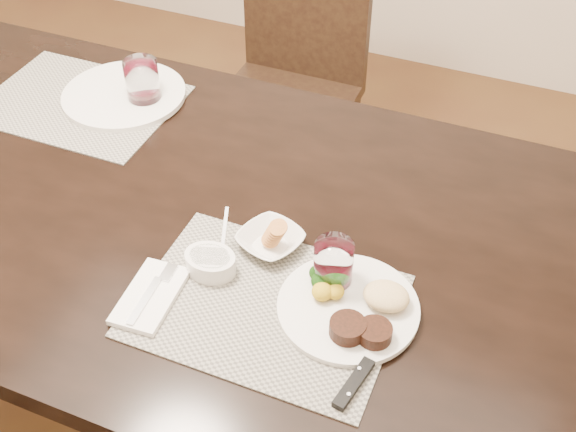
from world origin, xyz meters
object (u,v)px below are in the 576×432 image
at_px(chair_far, 293,74).
at_px(far_plate, 124,95).
at_px(steak_knife, 359,370).
at_px(dinner_plate, 354,307).
at_px(wine_glass_near, 333,267).
at_px(cracker_bowl, 271,240).

relative_size(chair_far, far_plate, 2.96).
distance_m(chair_far, far_plate, 0.71).
bearing_deg(steak_knife, dinner_plate, 123.61).
xyz_separation_m(steak_knife, far_plate, (-0.79, 0.55, 0.00)).
bearing_deg(wine_glass_near, cracker_bowl, 162.26).
relative_size(wine_glass_near, far_plate, 0.33).
bearing_deg(far_plate, wine_glass_near, -29.28).
distance_m(dinner_plate, wine_glass_near, 0.08).
relative_size(steak_knife, wine_glass_near, 2.54).
bearing_deg(wine_glass_near, dinner_plate, -40.52).
distance_m(dinner_plate, steak_knife, 0.13).
height_order(steak_knife, wine_glass_near, wine_glass_near).
relative_size(steak_knife, cracker_bowl, 1.65).
distance_m(steak_knife, far_plate, 0.97).
xyz_separation_m(chair_far, wine_glass_near, (0.49, -1.02, 0.29)).
distance_m(chair_far, cracker_bowl, 1.07).
bearing_deg(far_plate, dinner_plate, -30.29).
height_order(cracker_bowl, far_plate, cracker_bowl).
height_order(wine_glass_near, far_plate, wine_glass_near).
height_order(chair_far, dinner_plate, chair_far).
bearing_deg(dinner_plate, far_plate, 155.46).
distance_m(chair_far, dinner_plate, 1.23).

